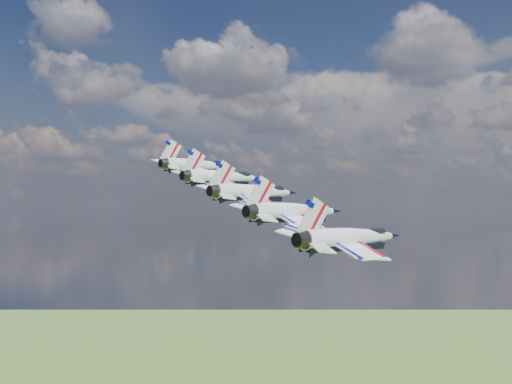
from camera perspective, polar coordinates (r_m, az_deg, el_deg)
The scene contains 5 objects.
jet_0 at distance 106.82m, azimuth -5.04°, elevation 2.37°, with size 10.55×15.62×4.67m, color white, non-canonical shape.
jet_1 at distance 95.39m, azimuth -2.82°, elevation 1.33°, with size 10.55×15.62×4.67m, color white, non-canonical shape.
jet_2 at distance 84.18m, azimuth -0.00°, elevation 0.00°, with size 10.55×15.62×4.67m, color white, non-canonical shape.
jet_3 at distance 73.30m, azimuth 3.67°, elevation -1.73°, with size 10.55×15.62×4.67m, color white, non-canonical shape.
jet_4 at distance 62.90m, azimuth 8.59°, elevation -4.03°, with size 10.55×15.62×4.67m, color white, non-canonical shape.
Camera 1 is at (23.84, -71.02, 158.40)m, focal length 45.00 mm.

